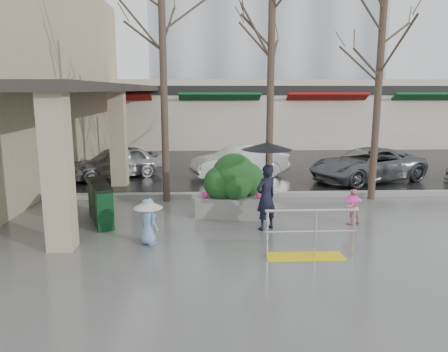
{
  "coord_description": "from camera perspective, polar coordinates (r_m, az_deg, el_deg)",
  "views": [
    {
      "loc": [
        -0.73,
        -9.73,
        3.42
      ],
      "look_at": [
        -0.3,
        0.99,
        1.3
      ],
      "focal_mm": 35.0,
      "sensor_mm": 36.0,
      "label": 1
    }
  ],
  "objects": [
    {
      "name": "child_pink",
      "position": [
        11.72,
        16.4,
        -3.59
      ],
      "size": [
        0.53,
        0.48,
        0.92
      ],
      "rotation": [
        0.0,
        0.0,
        3.43
      ],
      "color": "pink",
      "rests_on": "ground"
    },
    {
      "name": "woman",
      "position": [
        10.69,
        5.57,
        -0.02
      ],
      "size": [
        1.24,
        1.24,
        2.23
      ],
      "rotation": [
        0.0,
        0.0,
        3.74
      ],
      "color": "black",
      "rests_on": "ground"
    },
    {
      "name": "curb",
      "position": [
        14.15,
        0.75,
        -2.49
      ],
      "size": [
        120.0,
        0.3,
        0.15
      ],
      "primitive_type": "cube",
      "color": "gray",
      "rests_on": "ground"
    },
    {
      "name": "car_a",
      "position": [
        17.72,
        -13.92,
        1.79
      ],
      "size": [
        3.95,
        3.14,
        1.26
      ],
      "primitive_type": "imported",
      "rotation": [
        0.0,
        0.0,
        -1.05
      ],
      "color": "#9F9EA2",
      "rests_on": "ground"
    },
    {
      "name": "storefront_row",
      "position": [
        27.86,
        3.4,
        8.27
      ],
      "size": [
        34.0,
        6.74,
        4.0
      ],
      "color": "beige",
      "rests_on": "ground"
    },
    {
      "name": "car_b",
      "position": [
        17.41,
        2.03,
        1.96
      ],
      "size": [
        4.05,
        2.45,
        1.26
      ],
      "primitive_type": "imported",
      "rotation": [
        0.0,
        0.0,
        -1.26
      ],
      "color": "white",
      "rests_on": "ground"
    },
    {
      "name": "handrail",
      "position": [
        9.29,
        10.97,
        -8.16
      ],
      "size": [
        1.9,
        0.5,
        1.03
      ],
      "color": "yellow",
      "rests_on": "ground"
    },
    {
      "name": "tree_midwest",
      "position": [
        13.59,
        6.25,
        18.79
      ],
      "size": [
        3.2,
        3.2,
        7.0
      ],
      "color": "#382B21",
      "rests_on": "ground"
    },
    {
      "name": "tree_west",
      "position": [
        13.49,
        -8.06,
        18.17
      ],
      "size": [
        3.2,
        3.2,
        6.8
      ],
      "color": "#382B21",
      "rests_on": "ground"
    },
    {
      "name": "news_boxes",
      "position": [
        11.89,
        -15.87,
        -3.34
      ],
      "size": [
        1.08,
        1.91,
        1.05
      ],
      "rotation": [
        0.0,
        0.0,
        0.37
      ],
      "color": "#0C381A",
      "rests_on": "ground"
    },
    {
      "name": "pillar_back",
      "position": [
        16.13,
        -13.64,
        4.93
      ],
      "size": [
        0.55,
        0.55,
        3.5
      ],
      "primitive_type": "cube",
      "color": "tan",
      "rests_on": "ground"
    },
    {
      "name": "car_c",
      "position": [
        17.41,
        18.16,
        1.4
      ],
      "size": [
        4.99,
        3.65,
        1.26
      ],
      "primitive_type": "imported",
      "rotation": [
        0.0,
        0.0,
        -1.18
      ],
      "color": "#55585C",
      "rests_on": "ground"
    },
    {
      "name": "planter",
      "position": [
        11.97,
        1.32,
        -1.3
      ],
      "size": [
        2.13,
        1.3,
        1.74
      ],
      "rotation": [
        0.0,
        0.0,
        -0.16
      ],
      "color": "gray",
      "rests_on": "ground"
    },
    {
      "name": "pillar_front",
      "position": [
        9.9,
        -20.92,
        0.72
      ],
      "size": [
        0.55,
        0.55,
        3.5
      ],
      "primitive_type": "cube",
      "color": "tan",
      "rests_on": "ground"
    },
    {
      "name": "ground",
      "position": [
        10.34,
        1.92,
        -8.15
      ],
      "size": [
        120.0,
        120.0,
        0.0
      ],
      "primitive_type": "plane",
      "color": "#51514F",
      "rests_on": "ground"
    },
    {
      "name": "tree_mideast",
      "position": [
        14.39,
        19.89,
        16.29
      ],
      "size": [
        3.2,
        3.2,
        6.5
      ],
      "color": "#382B21",
      "rests_on": "ground"
    },
    {
      "name": "child_blue",
      "position": [
        9.92,
        -9.88,
        -5.2
      ],
      "size": [
        0.66,
        0.66,
        1.07
      ],
      "rotation": [
        0.0,
        0.0,
        2.37
      ],
      "color": "#6E95C5",
      "rests_on": "ground"
    },
    {
      "name": "street_asphalt",
      "position": [
        31.92,
        -0.95,
        5.04
      ],
      "size": [
        120.0,
        36.0,
        0.01
      ],
      "primitive_type": "cube",
      "color": "black",
      "rests_on": "ground"
    },
    {
      "name": "canopy_slab",
      "position": [
        18.19,
        -15.52,
        11.43
      ],
      "size": [
        2.8,
        18.0,
        0.25
      ],
      "primitive_type": "cube",
      "color": "#2D2823",
      "rests_on": "pillar_front"
    }
  ]
}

